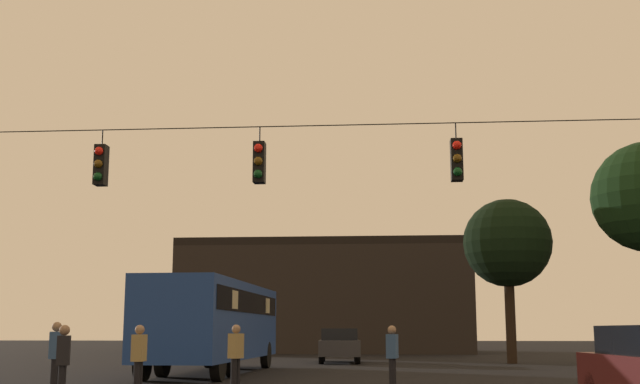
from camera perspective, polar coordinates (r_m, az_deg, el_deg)
The scene contains 11 objects.
ground_plane at distance 29.37m, azimuth 3.99°, elevation -12.75°, with size 168.00×168.00×0.00m, color black.
overhead_signal_span at distance 17.63m, azimuth 3.39°, elevation -1.62°, with size 19.87×0.44×7.02m.
city_bus at distance 27.45m, azimuth -7.62°, elevation -8.99°, with size 2.76×11.05×3.00m.
car_far_left at distance 36.19m, azimuth 1.42°, elevation -10.99°, with size 2.03×4.41×1.52m.
pedestrian_crossing_left at distance 16.52m, azimuth -18.09°, elevation -11.48°, with size 0.34×0.42×1.54m.
pedestrian_crossing_center at distance 19.53m, azimuth 5.25°, elevation -11.60°, with size 0.31×0.40×1.55m.
pedestrian_crossing_right at distance 18.99m, azimuth -18.59°, elevation -11.04°, with size 0.31×0.40×1.62m.
pedestrian_near_bus at distance 19.23m, azimuth -6.12°, elevation -11.57°, with size 0.35×0.42×1.57m.
pedestrian_trailing at distance 17.93m, azimuth -12.97°, elevation -11.53°, with size 0.26×0.37×1.55m.
corner_building at distance 54.19m, azimuth 0.55°, elevation -7.69°, with size 18.72×11.02×7.20m.
tree_left_silhouette at distance 36.55m, azimuth 13.40°, elevation -3.66°, with size 3.96×3.96×7.31m.
Camera 1 is at (0.32, -4.84, 1.43)m, focal length 44.25 mm.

